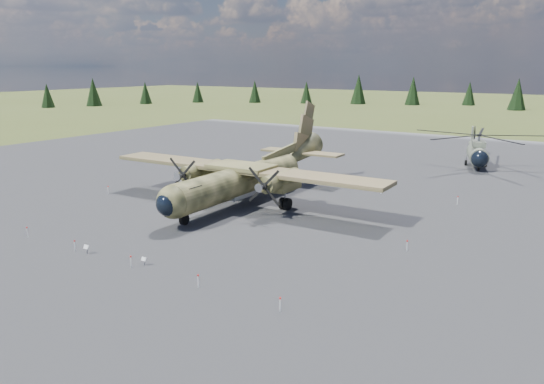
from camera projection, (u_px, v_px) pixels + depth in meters
The scene contains 8 objects.
ground at pixel (230, 217), 48.02m from camera, with size 500.00×500.00×0.00m, color #465124.
apron at pixel (288, 195), 56.14m from camera, with size 120.00×120.00×0.04m, color #5B5C61.
transport_plane at pixel (248, 174), 52.83m from camera, with size 30.26×27.52×9.99m.
helicopter_near at pixel (478, 144), 71.08m from camera, with size 22.43×22.95×4.55m.
info_placard_left at pixel (86, 248), 38.52m from camera, with size 0.46×0.22×0.70m.
info_placard_right at pixel (144, 260), 36.29m from camera, with size 0.39×0.18×0.61m.
barrier_fence at pixel (226, 211), 48.09m from camera, with size 33.12×29.62×0.85m.
treeline at pixel (180, 196), 35.83m from camera, with size 314.67×322.26×10.88m.
Camera 1 is at (28.60, -36.47, 13.33)m, focal length 35.00 mm.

